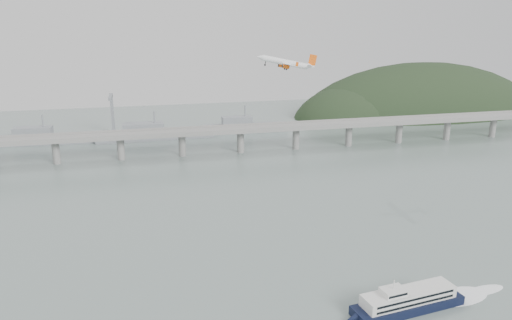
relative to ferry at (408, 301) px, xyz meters
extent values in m
plane|color=slate|center=(-38.94, 49.73, -4.06)|extent=(900.00, 900.00, 0.00)
cube|color=gray|center=(-38.94, 249.73, 15.94)|extent=(800.00, 22.00, 2.20)
cube|color=gray|center=(-38.94, 239.23, 17.94)|extent=(800.00, 0.60, 1.80)
cube|color=gray|center=(-38.94, 260.23, 17.94)|extent=(800.00, 0.60, 1.80)
cylinder|color=gray|center=(-168.94, 249.73, 5.44)|extent=(6.00, 6.00, 21.00)
cylinder|color=gray|center=(-118.94, 249.73, 5.44)|extent=(6.00, 6.00, 21.00)
cylinder|color=gray|center=(-68.94, 249.73, 5.44)|extent=(6.00, 6.00, 21.00)
cylinder|color=gray|center=(-18.94, 249.73, 5.44)|extent=(6.00, 6.00, 21.00)
cylinder|color=gray|center=(31.06, 249.73, 5.44)|extent=(6.00, 6.00, 21.00)
cylinder|color=gray|center=(81.06, 249.73, 5.44)|extent=(6.00, 6.00, 21.00)
cylinder|color=gray|center=(131.06, 249.73, 5.44)|extent=(6.00, 6.00, 21.00)
cylinder|color=gray|center=(181.06, 249.73, 5.44)|extent=(6.00, 6.00, 21.00)
cylinder|color=gray|center=(231.06, 249.73, 5.44)|extent=(6.00, 6.00, 21.00)
ellipsoid|color=black|center=(231.06, 379.73, -22.06)|extent=(320.00, 150.00, 156.00)
ellipsoid|color=black|center=(136.06, 369.73, -16.06)|extent=(140.00, 110.00, 96.00)
ellipsoid|color=black|center=(321.06, 389.73, -29.06)|extent=(220.00, 140.00, 120.00)
cube|color=slate|center=(-188.94, 319.73, -0.06)|extent=(95.67, 20.15, 8.00)
cube|color=slate|center=(-198.44, 319.73, 7.94)|extent=(33.90, 15.02, 8.00)
cylinder|color=slate|center=(-188.94, 319.73, 15.94)|extent=(1.60, 1.60, 14.00)
cube|color=slate|center=(-88.94, 314.73, -0.06)|extent=(110.55, 21.43, 8.00)
cube|color=slate|center=(-99.94, 314.73, 7.94)|extent=(39.01, 16.73, 8.00)
cylinder|color=slate|center=(-88.94, 314.73, 15.94)|extent=(1.60, 1.60, 14.00)
cube|color=slate|center=(1.06, 324.73, -0.06)|extent=(85.00, 13.60, 8.00)
cube|color=slate|center=(-7.44, 324.73, 7.94)|extent=(29.75, 11.90, 8.00)
cylinder|color=slate|center=(1.06, 324.73, 15.94)|extent=(1.60, 1.60, 14.00)
cube|color=slate|center=(-128.94, 349.73, 15.94)|extent=(3.00, 3.00, 40.00)
cube|color=slate|center=(-128.94, 339.73, 33.94)|extent=(3.00, 28.00, 3.00)
cube|color=black|center=(0.00, 0.00, -2.13)|extent=(49.24, 18.05, 3.85)
cone|color=black|center=(-25.73, -3.57, -2.13)|extent=(5.29, 4.47, 3.85)
cube|color=silver|center=(0.00, 0.00, 2.20)|extent=(41.35, 15.09, 4.81)
cube|color=black|center=(0.67, -4.81, 3.45)|extent=(36.24, 5.18, 0.96)
cube|color=black|center=(0.67, -4.81, 1.14)|extent=(36.24, 5.18, 0.96)
cube|color=black|center=(-0.67, 4.81, 3.45)|extent=(36.24, 5.18, 0.96)
cube|color=black|center=(-0.67, 4.81, 1.14)|extent=(36.24, 5.18, 0.96)
cube|color=silver|center=(-7.62, -1.06, 5.85)|extent=(10.46, 8.00, 2.50)
cube|color=black|center=(-7.15, -4.44, 5.85)|extent=(8.59, 1.31, 0.96)
cylinder|color=silver|center=(-7.62, -1.06, 8.93)|extent=(0.54, 0.54, 3.85)
ellipsoid|color=white|center=(26.69, 3.71, -4.01)|extent=(29.36, 17.54, 0.19)
ellipsoid|color=white|center=(40.03, 5.56, -4.01)|extent=(21.54, 9.72, 0.19)
cylinder|color=white|center=(-14.96, 130.64, 83.69)|extent=(27.94, 6.82, 9.06)
cone|color=white|center=(-30.36, 131.68, 86.87)|extent=(4.96, 4.03, 4.30)
cone|color=white|center=(1.02, 129.59, 80.89)|extent=(5.59, 3.66, 4.50)
cube|color=white|center=(-14.20, 130.54, 82.53)|extent=(6.77, 33.72, 3.05)
cube|color=white|center=(0.19, 129.69, 81.77)|extent=(3.80, 12.00, 1.48)
cube|color=#E9590F|center=(1.82, 129.75, 84.75)|extent=(5.66, 0.88, 7.17)
cylinder|color=#E9590F|center=(-15.62, 135.98, 81.20)|extent=(4.74, 2.77, 3.08)
cylinder|color=black|center=(-17.64, 136.12, 81.62)|extent=(0.96, 2.31, 2.29)
cube|color=white|center=(-15.42, 136.02, 82.16)|extent=(2.66, 0.45, 1.66)
cylinder|color=#E9590F|center=(-16.23, 125.18, 81.75)|extent=(4.74, 2.77, 3.08)
cylinder|color=black|center=(-18.25, 125.32, 82.17)|extent=(0.96, 2.31, 2.29)
cube|color=white|center=(-16.03, 125.22, 82.72)|extent=(2.66, 0.45, 1.66)
cylinder|color=black|center=(-14.42, 133.03, 80.66)|extent=(0.85, 0.47, 2.40)
cylinder|color=black|center=(-14.64, 132.98, 79.60)|extent=(1.30, 0.51, 1.30)
cylinder|color=black|center=(-14.71, 127.92, 80.92)|extent=(0.85, 0.47, 2.40)
cylinder|color=black|center=(-14.93, 127.88, 79.86)|extent=(1.30, 0.51, 1.30)
cylinder|color=black|center=(-27.07, 131.31, 83.37)|extent=(0.85, 0.47, 2.40)
cylinder|color=black|center=(-27.30, 131.27, 82.31)|extent=(1.30, 0.51, 1.30)
cube|color=#E9590F|center=(-11.09, 147.15, 82.43)|extent=(2.03, 0.39, 2.64)
cube|color=#E9590F|center=(-12.98, 113.77, 84.14)|extent=(2.03, 0.39, 2.64)
camera|label=1|loc=(-100.25, -158.94, 111.90)|focal=35.00mm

